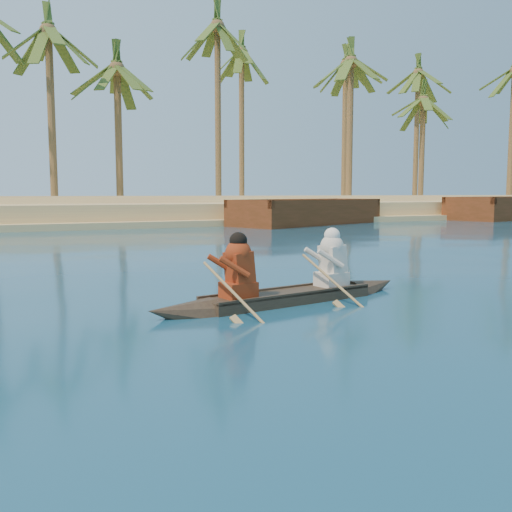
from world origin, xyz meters
name	(u,v)px	position (x,y,z in m)	size (l,w,h in m)	color
sandy_embankment	(125,208)	(0.00, 46.89, 0.53)	(150.00, 51.00, 1.50)	#DBC77B
palm_grove	(159,114)	(0.00, 35.00, 8.00)	(110.00, 14.00, 16.00)	#3D591F
shrub_cluster	(174,203)	(0.00, 31.50, 1.20)	(100.00, 6.00, 2.40)	#1D3011
canoe	(288,287)	(-8.00, -0.01, 0.29)	(5.45, 1.56, 1.49)	#3D3121
barge_mid	(308,214)	(5.69, 22.00, 0.64)	(11.63, 7.40, 1.84)	brown
barge_right	(507,210)	(23.39, 22.00, 0.69)	(12.44, 6.77, 1.97)	brown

